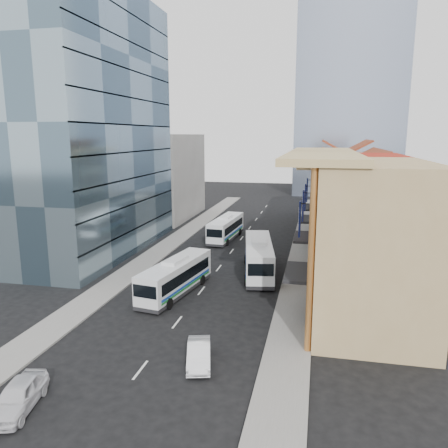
% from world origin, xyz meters
% --- Properties ---
extents(ground, '(200.00, 200.00, 0.00)m').
position_xyz_m(ground, '(0.00, 0.00, 0.00)').
color(ground, black).
rests_on(ground, ground).
extents(sidewalk_right, '(3.00, 90.00, 0.15)m').
position_xyz_m(sidewalk_right, '(8.50, 22.00, 0.07)').
color(sidewalk_right, slate).
rests_on(sidewalk_right, ground).
extents(sidewalk_left, '(3.00, 90.00, 0.15)m').
position_xyz_m(sidewalk_left, '(-8.50, 22.00, 0.07)').
color(sidewalk_left, slate).
rests_on(sidewalk_left, ground).
extents(shophouse_tan, '(8.00, 14.00, 12.00)m').
position_xyz_m(shophouse_tan, '(14.00, 5.00, 6.00)').
color(shophouse_tan, tan).
rests_on(shophouse_tan, ground).
extents(shophouse_red, '(8.00, 10.00, 12.00)m').
position_xyz_m(shophouse_red, '(14.00, 17.00, 6.00)').
color(shophouse_red, '#A52312').
rests_on(shophouse_red, ground).
extents(shophouse_cream_near, '(8.00, 9.00, 10.00)m').
position_xyz_m(shophouse_cream_near, '(14.00, 26.50, 5.00)').
color(shophouse_cream_near, beige).
rests_on(shophouse_cream_near, ground).
extents(shophouse_cream_mid, '(8.00, 9.00, 10.00)m').
position_xyz_m(shophouse_cream_mid, '(14.00, 35.50, 5.00)').
color(shophouse_cream_mid, beige).
rests_on(shophouse_cream_mid, ground).
extents(shophouse_cream_far, '(8.00, 12.00, 11.00)m').
position_xyz_m(shophouse_cream_far, '(14.00, 46.00, 5.50)').
color(shophouse_cream_far, beige).
rests_on(shophouse_cream_far, ground).
extents(office_tower, '(12.00, 26.00, 30.00)m').
position_xyz_m(office_tower, '(-17.00, 19.00, 15.00)').
color(office_tower, '#425969').
rests_on(office_tower, ground).
extents(office_block_far, '(10.00, 18.00, 14.00)m').
position_xyz_m(office_block_far, '(-16.00, 42.00, 7.00)').
color(office_block_far, gray).
rests_on(office_block_far, ground).
extents(bus_left_near, '(4.08, 10.49, 3.28)m').
position_xyz_m(bus_left_near, '(-2.00, 6.76, 1.64)').
color(bus_left_near, silver).
rests_on(bus_left_near, ground).
extents(bus_left_far, '(3.15, 10.33, 3.26)m').
position_xyz_m(bus_left_far, '(-2.00, 27.96, 1.63)').
color(bus_left_far, white).
rests_on(bus_left_far, ground).
extents(bus_right, '(4.55, 11.67, 3.65)m').
position_xyz_m(bus_right, '(4.36, 14.13, 1.83)').
color(bus_right, white).
rests_on(bus_right, ground).
extents(sedan_left, '(2.59, 4.65, 1.49)m').
position_xyz_m(sedan_left, '(-4.59, -10.92, 0.75)').
color(sedan_left, silver).
rests_on(sedan_left, ground).
extents(sedan_right, '(2.37, 4.25, 1.33)m').
position_xyz_m(sedan_right, '(3.25, -4.53, 0.66)').
color(sedan_right, silver).
rests_on(sedan_right, ground).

